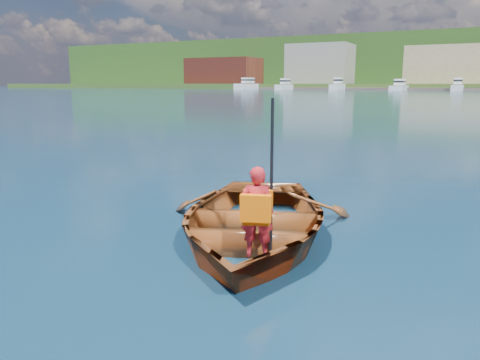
% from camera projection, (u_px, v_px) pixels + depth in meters
% --- Properties ---
extents(ground, '(600.00, 600.00, 0.00)m').
position_uv_depth(ground, '(303.00, 249.00, 5.85)').
color(ground, '#0F2946').
rests_on(ground, ground).
extents(rowboat, '(3.96, 4.68, 0.82)m').
position_uv_depth(rowboat, '(252.00, 220.00, 6.18)').
color(rowboat, brown).
rests_on(rowboat, ground).
extents(child_paddler, '(0.44, 0.43, 1.78)m').
position_uv_depth(child_paddler, '(257.00, 211.00, 5.21)').
color(child_paddler, red).
rests_on(child_paddler, ground).
extents(shoreline, '(400.00, 140.00, 22.00)m').
position_uv_depth(shoreline, '(474.00, 65.00, 211.36)').
color(shoreline, '#3C5E29').
rests_on(shoreline, ground).
extents(dock, '(159.95, 13.61, 0.80)m').
position_uv_depth(dock, '(449.00, 89.00, 137.92)').
color(dock, brown).
rests_on(dock, ground).
extents(waterfront_buildings, '(202.00, 16.00, 14.00)m').
position_uv_depth(waterfront_buildings, '(446.00, 66.00, 152.42)').
color(waterfront_buildings, brown).
rests_on(waterfront_buildings, ground).
extents(marina_yachts, '(141.11, 13.78, 4.36)m').
position_uv_depth(marina_yachts, '(455.00, 86.00, 132.91)').
color(marina_yachts, white).
rests_on(marina_yachts, ground).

